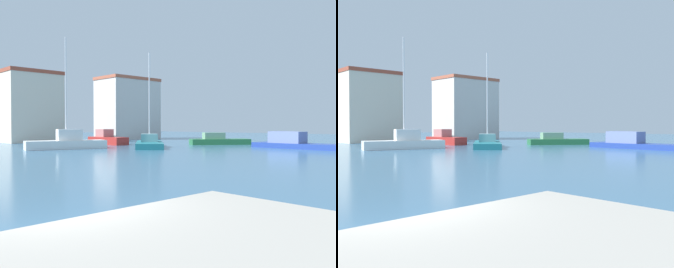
{
  "view_description": "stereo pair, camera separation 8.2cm",
  "coord_description": "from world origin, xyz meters",
  "views": [
    {
      "loc": [
        -3.22,
        -6.24,
        2.33
      ],
      "look_at": [
        24.91,
        23.04,
        1.37
      ],
      "focal_mm": 39.85,
      "sensor_mm": 36.0,
      "label": 1
    },
    {
      "loc": [
        -3.16,
        -6.3,
        2.33
      ],
      "look_at": [
        24.91,
        23.04,
        1.37
      ],
      "focal_mm": 39.85,
      "sensor_mm": 36.0,
      "label": 2
    }
  ],
  "objects": [
    {
      "name": "water",
      "position": [
        15.0,
        20.0,
        0.0
      ],
      "size": [
        160.0,
        160.0,
        0.0
      ],
      "primitive_type": "plane",
      "color": "#38607F",
      "rests_on": "ground"
    },
    {
      "name": "sailboat_teal_outer_mooring",
      "position": [
        22.43,
        23.28,
        0.48
      ],
      "size": [
        7.66,
        8.31,
        9.91
      ],
      "color": "#1E707A",
      "rests_on": "water"
    },
    {
      "name": "motorboat_blue_distant_east",
      "position": [
        32.04,
        12.12,
        0.58
      ],
      "size": [
        2.77,
        9.01,
        1.69
      ],
      "color": "#233D93",
      "rests_on": "water"
    },
    {
      "name": "sailboat_white_mid_harbor",
      "position": [
        14.89,
        26.95,
        0.65
      ],
      "size": [
        7.96,
        4.29,
        10.93
      ],
      "color": "white",
      "rests_on": "water"
    },
    {
      "name": "motorboat_red_distant_north",
      "position": [
        22.77,
        31.48,
        0.64
      ],
      "size": [
        2.16,
        5.73,
        1.86
      ],
      "color": "#B22823",
      "rests_on": "water"
    },
    {
      "name": "motorboat_green_far_left",
      "position": [
        32.41,
        22.03,
        0.5
      ],
      "size": [
        7.13,
        6.09,
        1.46
      ],
      "color": "#28703D",
      "rests_on": "water"
    },
    {
      "name": "harbor_office",
      "position": [
        18.79,
        44.74,
        4.91
      ],
      "size": [
        7.57,
        6.8,
        9.81
      ],
      "color": "beige",
      "rests_on": "ground"
    },
    {
      "name": "yacht_club",
      "position": [
        35.74,
        44.19,
        5.17
      ],
      "size": [
        9.68,
        6.43,
        10.31
      ],
      "color": "beige",
      "rests_on": "ground"
    }
  ]
}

